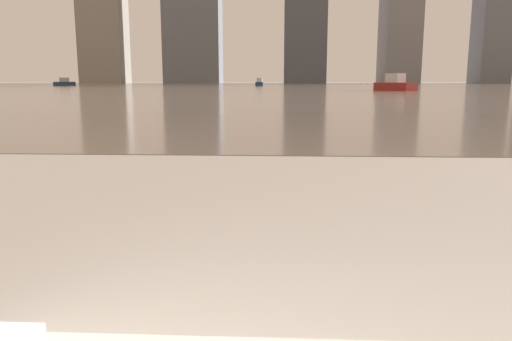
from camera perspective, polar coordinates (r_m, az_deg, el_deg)
harbor_water at (r=61.88m, az=2.63°, el=9.48°), size 180.00×110.00×0.01m
harbor_boat_1 at (r=82.18m, az=-21.05°, el=9.34°), size 2.52×3.34×1.20m
harbor_boat_2 at (r=46.33m, az=15.61°, el=9.44°), size 3.29×4.16×1.51m
harbor_boat_3 at (r=75.42m, az=0.40°, el=9.98°), size 1.09×3.11×1.17m
skyline_tower_0 at (r=125.79m, az=-17.15°, el=16.79°), size 9.93×8.05×31.77m
skyline_tower_2 at (r=119.03m, az=5.70°, el=17.97°), size 9.55×6.33×33.39m
skyline_tower_3 at (r=121.30m, az=16.09°, el=14.95°), size 7.65×11.53×22.76m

